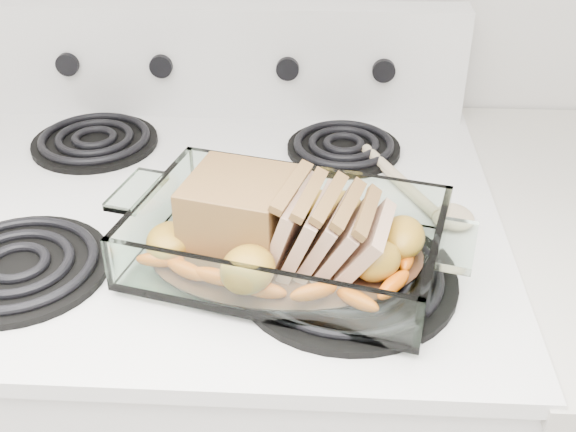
{
  "coord_description": "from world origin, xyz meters",
  "views": [
    {
      "loc": [
        0.16,
        0.84,
        1.44
      ],
      "look_at": [
        0.12,
        1.54,
        0.99
      ],
      "focal_mm": 45.0,
      "sensor_mm": 36.0,
      "label": 1
    }
  ],
  "objects": [
    {
      "name": "electric_range",
      "position": [
        0.0,
        1.66,
        0.48
      ],
      "size": [
        0.78,
        0.7,
        1.12
      ],
      "color": "silver",
      "rests_on": "ground"
    },
    {
      "name": "baking_dish",
      "position": [
        0.12,
        1.52,
        0.96
      ],
      "size": [
        0.34,
        0.22,
        0.07
      ],
      "rotation": [
        0.0,
        0.0,
        -0.25
      ],
      "color": "silver",
      "rests_on": "electric_range"
    },
    {
      "name": "pork_roast",
      "position": [
        0.1,
        1.52,
        1.0
      ],
      "size": [
        0.23,
        0.11,
        0.09
      ],
      "rotation": [
        0.0,
        0.0,
        -0.04
      ],
      "color": "brown",
      "rests_on": "baking_dish"
    },
    {
      "name": "roast_vegetables",
      "position": [
        0.12,
        1.56,
        0.97
      ],
      "size": [
        0.35,
        0.19,
        0.04
      ],
      "rotation": [
        0.0,
        0.0,
        -0.31
      ],
      "color": "#CF4B00",
      "rests_on": "baking_dish"
    },
    {
      "name": "wooden_spoon",
      "position": [
        0.3,
        1.66,
        0.95
      ],
      "size": [
        0.14,
        0.22,
        0.02
      ],
      "rotation": [
        0.0,
        0.0,
        0.45
      ],
      "color": "beige",
      "rests_on": "electric_range"
    }
  ]
}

